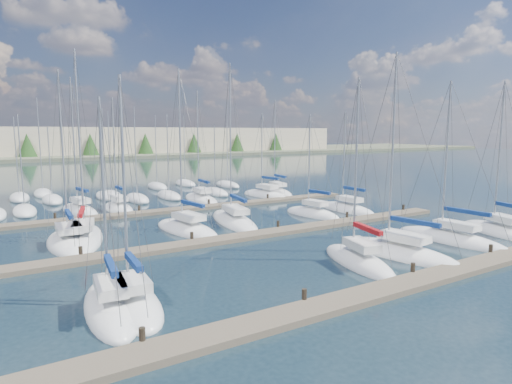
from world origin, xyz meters
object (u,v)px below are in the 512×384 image
sailboat_e (398,252)px  sailboat_m (347,209)px  sailboat_k (234,221)px  sailboat_o (118,208)px  sailboat_p (201,199)px  sailboat_g (500,231)px  sailboat_n (80,210)px  sailboat_h (69,242)px  sailboat_i (84,238)px  sailboat_l (312,214)px  sailboat_j (187,229)px  sailboat_b (111,307)px  sailboat_f (450,239)px  sailboat_d (358,261)px  sailboat_q (265,195)px  sailboat_r (277,192)px  sailboat_c (131,303)px

sailboat_e → sailboat_m: sailboat_e is taller
sailboat_k → sailboat_o: bearing=132.0°
sailboat_o → sailboat_p: 10.47m
sailboat_m → sailboat_p: size_ratio=0.81×
sailboat_g → sailboat_n: sailboat_n is taller
sailboat_h → sailboat_i: sailboat_i is taller
sailboat_e → sailboat_l: sailboat_e is taller
sailboat_m → sailboat_j: (-18.43, 0.08, 0.00)m
sailboat_k → sailboat_b: (-14.51, -14.49, -0.01)m
sailboat_f → sailboat_d: 10.34m
sailboat_f → sailboat_l: bearing=97.6°
sailboat_i → sailboat_n: sailboat_i is taller
sailboat_i → sailboat_q: bearing=39.7°
sailboat_j → sailboat_r: sailboat_j is taller
sailboat_l → sailboat_b: (-22.98, -13.35, -0.01)m
sailboat_q → sailboat_l: bearing=-111.4°
sailboat_q → sailboat_b: (-25.96, -26.98, 0.00)m
sailboat_l → sailboat_r: 16.02m
sailboat_g → sailboat_n: size_ratio=0.90×
sailboat_d → sailboat_q: bearing=82.9°
sailboat_c → sailboat_g: 30.50m
sailboat_h → sailboat_l: sailboat_h is taller
sailboat_e → sailboat_p: (-1.97, 28.82, 0.00)m
sailboat_g → sailboat_d: sailboat_g is taller
sailboat_f → sailboat_p: 29.66m
sailboat_i → sailboat_d: sailboat_i is taller
sailboat_h → sailboat_n: sailboat_n is taller
sailboat_g → sailboat_f: size_ratio=1.02×
sailboat_q → sailboat_c: bearing=-141.8°
sailboat_g → sailboat_i: sailboat_i is taller
sailboat_h → sailboat_b: sailboat_h is taller
sailboat_o → sailboat_d: sailboat_o is taller
sailboat_e → sailboat_c: (-18.24, 0.63, 0.00)m
sailboat_l → sailboat_k: (-8.47, 1.14, 0.00)m
sailboat_g → sailboat_i: bearing=167.9°
sailboat_e → sailboat_q: 28.48m
sailboat_h → sailboat_l: (22.84, -0.72, 0.01)m
sailboat_q → sailboat_b: sailboat_q is taller
sailboat_k → sailboat_g: 22.91m
sailboat_e → sailboat_b: sailboat_e is taller
sailboat_m → sailboat_j: 18.43m
sailboat_q → sailboat_r: bearing=16.8°
sailboat_e → sailboat_q: size_ratio=1.25×
sailboat_b → sailboat_n: bearing=89.7°
sailboat_f → sailboat_n: 35.93m
sailboat_f → sailboat_r: 28.78m
sailboat_q → sailboat_n: size_ratio=0.78×
sailboat_q → sailboat_i: sailboat_i is taller
sailboat_o → sailboat_j: bearing=-82.4°
sailboat_j → sailboat_q: sailboat_j is taller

